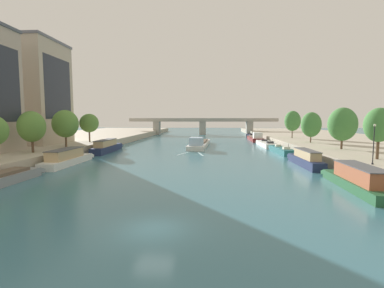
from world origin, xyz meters
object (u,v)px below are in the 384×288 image
barge_midriver (199,143)px  moored_boat_left_downstream (67,158)px  moored_boat_right_end (266,144)px  tree_left_by_lamp (65,124)px  moored_boat_right_upstream (250,136)px  tree_left_nearest (32,127)px  tree_right_distant (379,125)px  tree_right_nearest (311,125)px  tree_right_by_lamp (342,124)px  bridge_far (203,124)px  tree_right_second (293,121)px  lamppost_right_bank (374,142)px  moored_boat_left_upstream (107,147)px  moored_boat_right_gap_after (305,159)px  tree_left_third (89,123)px  moored_boat_right_near (358,179)px  moored_boat_right_midway (255,138)px  moored_boat_right_downstream (281,150)px

barge_midriver → moored_boat_left_downstream: bearing=-123.5°
moored_boat_right_end → tree_left_by_lamp: 47.54m
moored_boat_right_end → moored_boat_right_upstream: (0.62, 34.07, 0.01)m
tree_left_nearest → tree_right_distant: 50.16m
moored_boat_left_downstream → tree_right_nearest: bearing=26.7°
tree_left_nearest → tree_right_by_lamp: bearing=9.3°
moored_boat_right_upstream → tree_right_by_lamp: tree_right_by_lamp is taller
moored_boat_left_downstream → bridge_far: 84.53m
tree_left_nearest → tree_right_by_lamp: size_ratio=0.90×
moored_boat_right_upstream → tree_right_second: bearing=-75.3°
moored_boat_left_downstream → lamppost_right_bank: (41.08, -7.79, 3.34)m
moored_boat_left_upstream → moored_boat_right_gap_after: (36.60, -15.08, -0.08)m
barge_midriver → tree_right_second: tree_right_second is taller
lamppost_right_bank → moored_boat_right_gap_after: bearing=115.8°
moored_boat_left_downstream → moored_boat_right_gap_after: size_ratio=1.06×
lamppost_right_bank → tree_left_third: bearing=148.6°
tree_left_by_lamp → tree_right_distant: 50.82m
moored_boat_left_upstream → tree_right_by_lamp: size_ratio=2.03×
tree_right_by_lamp → moored_boat_right_upstream: bearing=97.9°
tree_left_nearest → tree_right_second: tree_right_second is taller
moored_boat_left_upstream → tree_right_distant: (44.20, -19.93, 5.16)m
tree_right_by_lamp → tree_right_nearest: tree_right_by_lamp is taller
barge_midriver → tree_right_by_lamp: 33.21m
moored_boat_right_gap_after → moored_boat_right_upstream: (0.66, 63.98, -0.45)m
tree_left_third → tree_right_distant: size_ratio=0.96×
moored_boat_right_near → moored_boat_right_end: (-0.41, 44.15, -0.47)m
barge_midriver → tree_left_by_lamp: 31.85m
barge_midriver → bridge_far: 53.43m
moored_boat_left_upstream → moored_boat_right_near: (37.05, -29.33, -0.08)m
moored_boat_right_end → tree_left_third: bearing=-165.7°
moored_boat_right_gap_after → tree_right_distant: 10.43m
tree_left_nearest → tree_left_by_lamp: bearing=85.0°
barge_midriver → tree_right_by_lamp: tree_right_by_lamp is taller
moored_boat_right_end → tree_left_by_lamp: size_ratio=2.15×
moored_boat_right_near → moored_boat_right_upstream: moored_boat_right_near is taller
moored_boat_right_upstream → bridge_far: size_ratio=0.18×
barge_midriver → moored_boat_left_downstream: (-19.28, -29.11, 0.21)m
barge_midriver → tree_right_distant: 41.20m
tree_right_second → tree_right_nearest: bearing=-90.6°
moored_boat_right_near → tree_left_third: bearing=141.9°
moored_boat_left_upstream → lamppost_right_bank: size_ratio=3.12×
bridge_far → moored_boat_left_upstream: bearing=-105.8°
tree_left_by_lamp → lamppost_right_bank: (46.16, -17.10, -1.78)m
moored_boat_right_end → tree_right_second: tree_right_second is taller
moored_boat_left_downstream → tree_left_third: 22.08m
tree_left_nearest → moored_boat_right_midway: bearing=49.1°
moored_boat_left_downstream → tree_left_third: (-5.64, 20.74, 5.06)m
moored_boat_right_upstream → bridge_far: bearing=137.9°
moored_boat_right_downstream → tree_right_second: tree_right_second is taller
barge_midriver → tree_left_third: tree_left_third is taller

